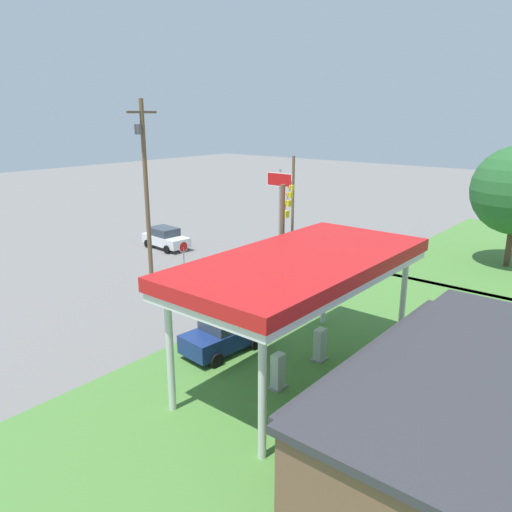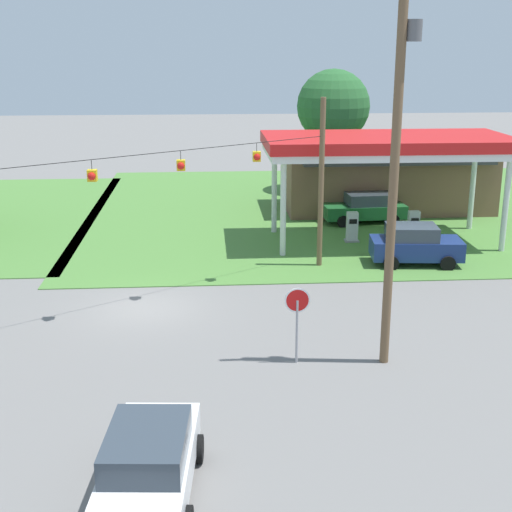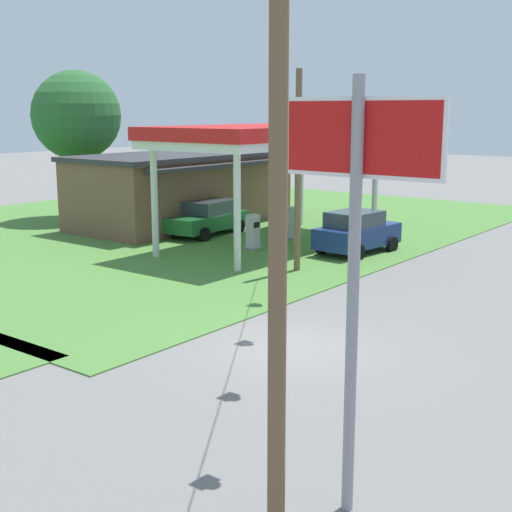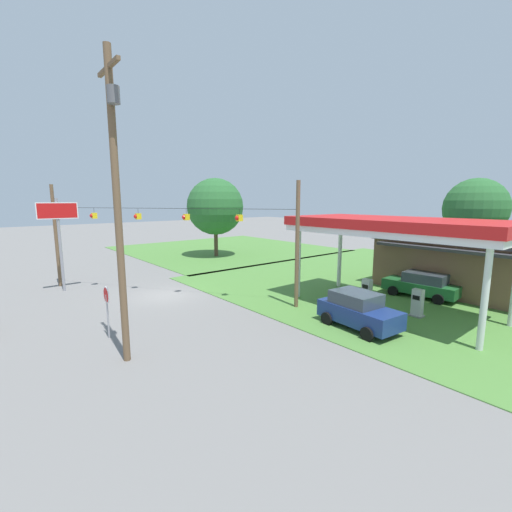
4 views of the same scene
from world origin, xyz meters
name	(u,v)px [view 4 (image 4 of 4)]	position (x,y,z in m)	size (l,w,h in m)	color
ground_plane	(165,295)	(0.00, 0.00, 0.00)	(160.00, 160.00, 0.00)	slate
grass_verge_station_corner	(474,295)	(13.41, 16.48, 0.02)	(36.00, 28.00, 0.04)	#4C7F38
grass_verge_opposite_corner	(226,249)	(-16.00, 16.00, 0.02)	(24.00, 24.00, 0.04)	#4C7F38
gas_station_canopy	(395,227)	(11.41, 8.94, 4.91)	(12.17, 5.82, 5.41)	silver
gas_station_store	(476,267)	(13.37, 16.46, 1.92)	(12.53, 6.41, 3.81)	brown
fuel_pump_near	(367,292)	(9.82, 8.94, 0.75)	(0.71, 0.56, 1.57)	gray
fuel_pump_far	(417,304)	(13.01, 8.94, 0.75)	(0.71, 0.56, 1.57)	gray
car_at_pumps_front	(358,310)	(11.91, 4.91, 0.95)	(4.24, 2.40, 1.85)	navy
car_at_pumps_rear	(422,285)	(11.39, 12.98, 0.89)	(4.73, 2.36, 1.71)	#1E602D
stop_sign_roadside	(107,301)	(5.20, -5.22, 1.81)	(0.80, 0.08, 2.50)	#99999E
stop_sign_overhead	(59,224)	(-5.67, -5.07, 4.79)	(0.22, 2.56, 6.58)	gray
utility_pole_main	(117,196)	(8.03, -5.35, 6.59)	(2.20, 0.44, 11.89)	brown
signal_span_gantry	(162,235)	(0.00, -0.01, 4.15)	(15.28, 10.24, 7.57)	brown
tree_behind_station	(475,209)	(11.04, 22.28, 5.75)	(4.90, 4.90, 8.23)	#4C3828
tree_west_verge	(215,207)	(-11.69, 11.71, 5.70)	(6.38, 6.38, 8.90)	#4C3828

